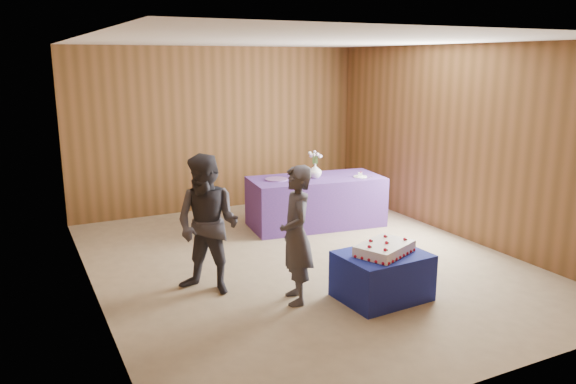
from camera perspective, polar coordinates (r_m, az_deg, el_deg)
ground at (r=7.13m, az=1.63°, el=-7.12°), size 6.00×6.00×0.00m
room_shell at (r=6.72m, az=1.73°, el=7.45°), size 5.04×6.04×2.72m
cake_table at (r=6.11m, az=9.54°, el=-8.38°), size 0.94×0.75×0.50m
serving_table at (r=8.57m, az=2.85°, el=-0.97°), size 2.10×1.14×0.75m
sheet_cake at (r=6.00m, az=9.78°, el=-5.67°), size 0.76×0.65×0.15m
vase at (r=8.45m, az=2.75°, el=2.18°), size 0.24×0.24×0.22m
flower_spray at (r=8.40m, az=2.77°, el=3.82°), size 0.21×0.21×0.16m
platter at (r=8.30m, az=-1.19°, el=1.29°), size 0.36×0.36×0.02m
plate at (r=8.58m, az=7.33°, el=1.56°), size 0.28×0.28×0.01m
cake_slice at (r=8.57m, az=7.34°, el=1.80°), size 0.08×0.08×0.08m
knife at (r=8.51m, az=8.08°, el=1.41°), size 0.26×0.09×0.00m
guest_left at (r=5.79m, az=0.83°, el=-4.39°), size 0.48×0.60×1.46m
guest_right at (r=6.07m, az=-8.16°, el=-3.33°), size 0.93×0.94×1.53m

